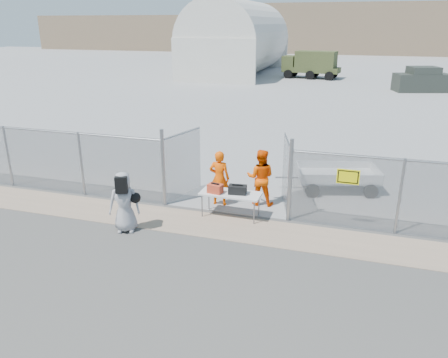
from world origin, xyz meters
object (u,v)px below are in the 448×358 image
(utility_trailer, at_px, (337,178))
(folding_table, at_px, (231,205))
(security_worker_right, at_px, (260,177))
(visitor, at_px, (124,202))
(security_worker_left, at_px, (219,178))

(utility_trailer, bearing_deg, folding_table, -147.06)
(folding_table, height_order, security_worker_right, security_worker_right)
(security_worker_right, bearing_deg, visitor, 37.88)
(security_worker_right, bearing_deg, security_worker_left, 12.90)
(security_worker_right, height_order, visitor, security_worker_right)
(folding_table, relative_size, visitor, 1.04)
(security_worker_right, xyz_separation_m, visitor, (-3.20, -2.98, -0.05))
(visitor, bearing_deg, security_worker_left, 32.81)
(security_worker_right, relative_size, visitor, 1.05)
(utility_trailer, bearing_deg, security_worker_right, -153.05)
(folding_table, height_order, security_worker_left, security_worker_left)
(visitor, bearing_deg, folding_table, 14.83)
(visitor, bearing_deg, security_worker_right, 22.97)
(security_worker_left, height_order, utility_trailer, security_worker_left)
(folding_table, bearing_deg, security_worker_right, 62.86)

